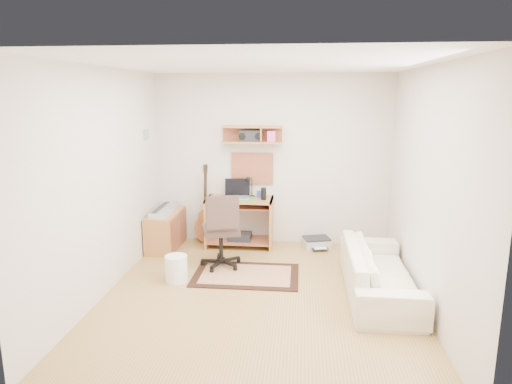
# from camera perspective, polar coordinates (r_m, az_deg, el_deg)

# --- Properties ---
(floor) EXTENTS (3.60, 4.00, 0.01)m
(floor) POSITION_cam_1_polar(r_m,az_deg,el_deg) (5.48, 0.47, -12.70)
(floor) COLOR #A68145
(floor) RESTS_ON ground
(ceiling) EXTENTS (3.60, 4.00, 0.01)m
(ceiling) POSITION_cam_1_polar(r_m,az_deg,el_deg) (4.98, 0.52, 15.67)
(ceiling) COLOR white
(ceiling) RESTS_ON ground
(back_wall) EXTENTS (3.60, 0.01, 2.60)m
(back_wall) POSITION_cam_1_polar(r_m,az_deg,el_deg) (7.04, 2.00, 3.99)
(back_wall) COLOR beige
(back_wall) RESTS_ON ground
(left_wall) EXTENTS (0.01, 4.00, 2.60)m
(left_wall) POSITION_cam_1_polar(r_m,az_deg,el_deg) (5.54, -18.45, 1.12)
(left_wall) COLOR beige
(left_wall) RESTS_ON ground
(right_wall) EXTENTS (0.01, 4.00, 2.60)m
(right_wall) POSITION_cam_1_polar(r_m,az_deg,el_deg) (5.23, 20.59, 0.35)
(right_wall) COLOR beige
(right_wall) RESTS_ON ground
(wall_shelf) EXTENTS (0.90, 0.25, 0.26)m
(wall_shelf) POSITION_cam_1_polar(r_m,az_deg,el_deg) (6.90, -0.56, 7.17)
(wall_shelf) COLOR #B2763E
(wall_shelf) RESTS_ON back_wall
(cork_board) EXTENTS (0.64, 0.03, 0.49)m
(cork_board) POSITION_cam_1_polar(r_m,az_deg,el_deg) (7.07, -0.45, 2.96)
(cork_board) COLOR #A78153
(cork_board) RESTS_ON back_wall
(wall_photo) EXTENTS (0.02, 0.20, 0.15)m
(wall_photo) POSITION_cam_1_polar(r_m,az_deg,el_deg) (6.86, -13.46, 6.98)
(wall_photo) COLOR #4C8CBF
(wall_photo) RESTS_ON left_wall
(desk) EXTENTS (1.00, 0.55, 0.75)m
(desk) POSITION_cam_1_polar(r_m,az_deg,el_deg) (7.01, -2.04, -3.78)
(desk) COLOR #B2763E
(desk) RESTS_ON floor
(laptop) EXTENTS (0.42, 0.42, 0.29)m
(laptop) POSITION_cam_1_polar(r_m,az_deg,el_deg) (6.87, -2.36, 0.34)
(laptop) COLOR silver
(laptop) RESTS_ON desk
(speaker) EXTENTS (0.08, 0.08, 0.18)m
(speaker) POSITION_cam_1_polar(r_m,az_deg,el_deg) (6.81, 0.95, -0.21)
(speaker) COLOR black
(speaker) RESTS_ON desk
(desk_lamp) EXTENTS (0.11, 0.11, 0.32)m
(desk_lamp) POSITION_cam_1_polar(r_m,az_deg,el_deg) (7.00, -0.50, 0.68)
(desk_lamp) COLOR black
(desk_lamp) RESTS_ON desk
(pencil_cup) EXTENTS (0.07, 0.07, 0.10)m
(pencil_cup) POSITION_cam_1_polar(r_m,az_deg,el_deg) (6.97, 0.37, -0.27)
(pencil_cup) COLOR #303991
(pencil_cup) RESTS_ON desk
(boombox) EXTENTS (0.33, 0.15, 0.17)m
(boombox) POSITION_cam_1_polar(r_m,az_deg,el_deg) (6.89, -0.65, 7.00)
(boombox) COLOR black
(boombox) RESTS_ON wall_shelf
(rug) EXTENTS (1.35, 0.90, 0.02)m
(rug) POSITION_cam_1_polar(r_m,az_deg,el_deg) (6.01, -1.24, -10.27)
(rug) COLOR #CBB488
(rug) RESTS_ON floor
(task_chair) EXTENTS (0.67, 0.67, 1.04)m
(task_chair) POSITION_cam_1_polar(r_m,az_deg,el_deg) (6.15, -4.40, -4.71)
(task_chair) COLOR #362720
(task_chair) RESTS_ON floor
(cabinet) EXTENTS (0.40, 0.90, 0.55)m
(cabinet) POSITION_cam_1_polar(r_m,az_deg,el_deg) (7.11, -11.17, -4.63)
(cabinet) COLOR #B2763E
(cabinet) RESTS_ON floor
(music_keyboard) EXTENTS (0.25, 0.80, 0.07)m
(music_keyboard) POSITION_cam_1_polar(r_m,az_deg,el_deg) (7.03, -11.27, -2.21)
(music_keyboard) COLOR #B2B5BA
(music_keyboard) RESTS_ON cabinet
(guitar) EXTENTS (0.38, 0.31, 1.23)m
(guitar) POSITION_cam_1_polar(r_m,az_deg,el_deg) (7.18, -6.41, -1.50)
(guitar) COLOR #A96234
(guitar) RESTS_ON floor
(waste_basket) EXTENTS (0.36, 0.36, 0.33)m
(waste_basket) POSITION_cam_1_polar(r_m,az_deg,el_deg) (5.87, -9.88, -9.36)
(waste_basket) COLOR white
(waste_basket) RESTS_ON floor
(printer) EXTENTS (0.46, 0.40, 0.15)m
(printer) POSITION_cam_1_polar(r_m,az_deg,el_deg) (7.08, 7.52, -6.18)
(printer) COLOR #A5A8AA
(printer) RESTS_ON floor
(sofa) EXTENTS (0.56, 1.90, 0.74)m
(sofa) POSITION_cam_1_polar(r_m,az_deg,el_deg) (5.56, 15.13, -8.58)
(sofa) COLOR beige
(sofa) RESTS_ON floor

